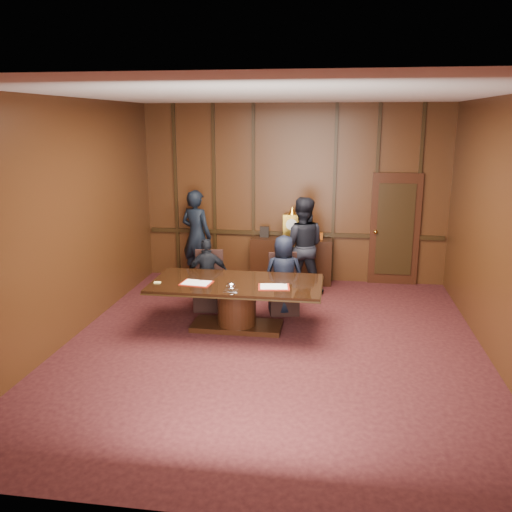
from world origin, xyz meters
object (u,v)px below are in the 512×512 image
(sideboard, at_px, (291,259))
(conference_table, at_px, (237,297))
(signatory_left, at_px, (208,275))
(witness_left, at_px, (196,236))
(signatory_right, at_px, (284,275))
(witness_right, at_px, (302,246))

(sideboard, height_order, conference_table, sideboard)
(signatory_left, xyz_separation_m, witness_left, (-0.62, 1.67, 0.30))
(conference_table, relative_size, signatory_left, 2.11)
(conference_table, relative_size, witness_left, 1.42)
(conference_table, distance_m, signatory_left, 1.04)
(sideboard, bearing_deg, signatory_left, -124.88)
(signatory_right, bearing_deg, witness_left, -49.68)
(sideboard, xyz_separation_m, signatory_left, (-1.28, -1.83, 0.14))
(sideboard, height_order, signatory_left, sideboard)
(witness_right, bearing_deg, sideboard, -72.53)
(signatory_left, bearing_deg, witness_right, -158.84)
(signatory_right, bearing_deg, conference_table, 42.30)
(conference_table, bearing_deg, signatory_right, 50.91)
(sideboard, relative_size, witness_left, 0.87)
(sideboard, distance_m, witness_left, 1.96)
(witness_right, bearing_deg, witness_left, -15.52)
(signatory_left, xyz_separation_m, witness_right, (1.52, 1.15, 0.29))
(conference_table, xyz_separation_m, witness_left, (-1.27, 2.47, 0.41))
(sideboard, bearing_deg, conference_table, -103.42)
(sideboard, bearing_deg, witness_left, -175.19)
(signatory_right, xyz_separation_m, witness_right, (0.22, 1.15, 0.24))
(signatory_right, bearing_deg, witness_right, -109.24)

